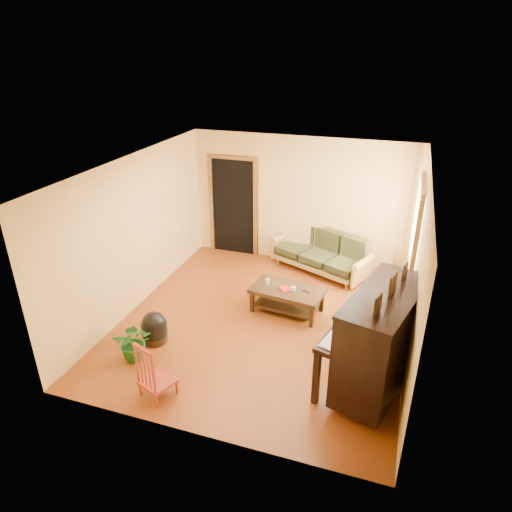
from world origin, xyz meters
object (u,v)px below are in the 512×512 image
(sofa, at_px, (320,252))
(potted_plant, at_px, (134,342))
(armchair, at_px, (374,299))
(red_chair, at_px, (156,369))
(coffee_table, at_px, (287,300))
(footstool, at_px, (154,331))
(piano, at_px, (380,343))
(ceramic_crock, at_px, (390,273))

(sofa, distance_m, potted_plant, 4.14)
(armchair, bearing_deg, potted_plant, -126.86)
(potted_plant, bearing_deg, red_chair, -38.82)
(coffee_table, xyz_separation_m, potted_plant, (-1.76, -1.95, 0.08))
(red_chair, bearing_deg, footstool, 144.13)
(coffee_table, xyz_separation_m, piano, (1.61, -1.46, 0.50))
(potted_plant, bearing_deg, piano, 8.32)
(coffee_table, relative_size, piano, 0.74)
(ceramic_crock, bearing_deg, footstool, -135.69)
(footstool, bearing_deg, potted_plant, -95.50)
(coffee_table, xyz_separation_m, footstool, (-1.71, -1.48, -0.03))
(footstool, height_order, potted_plant, potted_plant)
(piano, bearing_deg, sofa, 128.92)
(piano, xyz_separation_m, red_chair, (-2.68, -1.04, -0.30))
(footstool, relative_size, ceramic_crock, 1.56)
(armchair, xyz_separation_m, red_chair, (-2.48, -2.72, 0.03))
(piano, xyz_separation_m, footstool, (-3.32, -0.02, -0.53))
(piano, bearing_deg, ceramic_crock, 105.20)
(sofa, bearing_deg, ceramic_crock, 26.13)
(coffee_table, bearing_deg, footstool, -139.13)
(coffee_table, distance_m, potted_plant, 2.63)
(coffee_table, bearing_deg, sofa, 82.56)
(sofa, distance_m, piano, 3.45)
(footstool, relative_size, red_chair, 0.48)
(sofa, xyz_separation_m, armchair, (1.19, -1.46, -0.04))
(armchair, bearing_deg, piano, -64.70)
(coffee_table, relative_size, footstool, 3.02)
(sofa, height_order, piano, piano)
(piano, distance_m, footstool, 3.36)
(ceramic_crock, bearing_deg, coffee_table, -132.40)
(coffee_table, relative_size, ceramic_crock, 4.72)
(coffee_table, height_order, piano, piano)
(coffee_table, distance_m, ceramic_crock, 2.37)
(armchair, distance_m, piano, 1.72)
(sofa, height_order, armchair, sofa)
(sofa, height_order, red_chair, sofa)
(coffee_table, distance_m, red_chair, 2.73)
(footstool, distance_m, red_chair, 1.23)
(piano, xyz_separation_m, ceramic_crock, (-0.01, 3.22, -0.59))
(armchair, xyz_separation_m, ceramic_crock, (0.19, 1.54, -0.25))
(coffee_table, bearing_deg, ceramic_crock, 47.60)
(coffee_table, height_order, ceramic_crock, coffee_table)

